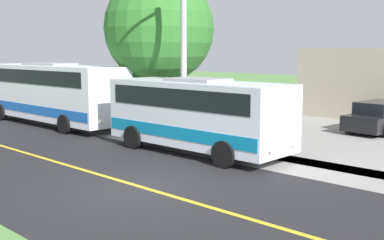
% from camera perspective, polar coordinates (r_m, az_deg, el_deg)
% --- Properties ---
extents(ground_plane, '(120.00, 120.00, 0.00)m').
position_cam_1_polar(ground_plane, '(13.30, -5.82, -8.18)').
color(ground_plane, '#548442').
extents(road_surface, '(8.00, 100.00, 0.01)m').
position_cam_1_polar(road_surface, '(13.30, -5.82, -8.16)').
color(road_surface, black).
rests_on(road_surface, ground).
extents(sidewalk, '(2.40, 100.00, 0.01)m').
position_cam_1_polar(sidewalk, '(17.05, 7.50, -4.53)').
color(sidewalk, gray).
rests_on(sidewalk, ground).
extents(road_centre_line, '(0.16, 100.00, 0.00)m').
position_cam_1_polar(road_centre_line, '(13.29, -5.82, -8.14)').
color(road_centre_line, gold).
rests_on(road_centre_line, ground).
extents(shuttle_bus_front, '(2.70, 7.47, 2.79)m').
position_cam_1_polar(shuttle_bus_front, '(17.59, 0.67, 1.01)').
color(shuttle_bus_front, silver).
rests_on(shuttle_bus_front, ground).
extents(transit_bus_rear, '(2.71, 10.46, 3.18)m').
position_cam_1_polar(transit_bus_rear, '(25.69, -16.69, 3.41)').
color(transit_bus_rear, white).
rests_on(transit_bus_rear, ground).
extents(street_light_pole, '(1.97, 0.24, 7.20)m').
position_cam_1_polar(street_light_pole, '(18.50, -1.30, 9.00)').
color(street_light_pole, '#9E9EA3').
rests_on(street_light_pole, ground).
extents(parked_car_near, '(4.54, 2.31, 1.45)m').
position_cam_1_polar(parked_car_near, '(23.97, 21.89, 0.30)').
color(parked_car_near, black).
rests_on(parked_car_near, ground).
extents(tree_curbside, '(5.30, 5.30, 7.51)m').
position_cam_1_polar(tree_curbside, '(23.14, -4.00, 10.93)').
color(tree_curbside, '#4C3826').
rests_on(tree_curbside, ground).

